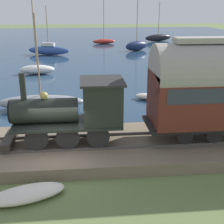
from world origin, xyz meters
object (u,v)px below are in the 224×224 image
object	(u,v)px
rowboat_off_pier	(154,97)
rowboat_mid_harbor	(202,114)
sailboat_red	(104,41)
sailboat_black	(158,38)
sailboat_navy	(137,46)
beached_dinghy	(27,194)
rowboat_far_out	(194,83)
sailboat_white	(37,69)
sailboat_gray	(41,102)
steam_locomotive	(77,108)
sailboat_blue	(49,50)

from	to	relation	value
rowboat_off_pier	rowboat_mid_harbor	bearing A→B (deg)	-128.79
sailboat_red	sailboat_black	bearing A→B (deg)	-79.96
sailboat_navy	rowboat_mid_harbor	bearing A→B (deg)	146.48
sailboat_navy	beached_dinghy	size ratio (longest dim) A/B	2.46
rowboat_far_out	beached_dinghy	distance (m)	19.62
sailboat_red	beached_dinghy	size ratio (longest dim) A/B	2.79
rowboat_mid_harbor	beached_dinghy	distance (m)	12.33
sailboat_white	sailboat_gray	bearing A→B (deg)	-169.91
sailboat_black	rowboat_off_pier	distance (m)	38.67
sailboat_red	beached_dinghy	world-z (taller)	sailboat_red
sailboat_navy	rowboat_far_out	xyz separation A→B (m)	(-21.67, -1.35, -0.46)
sailboat_white	beached_dinghy	bearing A→B (deg)	-172.15
sailboat_navy	steam_locomotive	bearing A→B (deg)	134.00
sailboat_navy	beached_dinghy	xyz separation A→B (m)	(-37.30, 10.49, -0.53)
rowboat_far_out	steam_locomotive	bearing A→B (deg)	117.88
sailboat_black	rowboat_off_pier	bearing A→B (deg)	143.26
sailboat_white	rowboat_off_pier	xyz separation A→B (m)	(-10.01, -9.80, -0.29)
rowboat_mid_harbor	rowboat_far_out	xyz separation A→B (m)	(7.83, -2.30, 0.08)
steam_locomotive	sailboat_black	xyz separation A→B (m)	(45.81, -14.84, -1.62)
sailboat_red	rowboat_far_out	xyz separation A→B (m)	(-30.65, -5.69, -0.20)
rowboat_far_out	sailboat_blue	bearing A→B (deg)	14.60
sailboat_black	rowboat_mid_harbor	xyz separation A→B (m)	(-41.52, 7.17, -0.47)
sailboat_gray	rowboat_off_pier	size ratio (longest dim) A/B	2.04
rowboat_far_out	sailboat_black	bearing A→B (deg)	-30.89
sailboat_white	rowboat_far_out	world-z (taller)	sailboat_white
sailboat_gray	sailboat_red	world-z (taller)	sailboat_red
sailboat_navy	rowboat_mid_harbor	distance (m)	29.52
steam_locomotive	rowboat_mid_harbor	size ratio (longest dim) A/B	2.02
rowboat_mid_harbor	sailboat_white	bearing A→B (deg)	87.54
sailboat_red	rowboat_mid_harbor	xyz separation A→B (m)	(-38.48, -3.39, -0.28)
sailboat_blue	sailboat_white	distance (m)	12.56
sailboat_red	rowboat_far_out	size ratio (longest dim) A/B	2.91
beached_dinghy	rowboat_mid_harbor	bearing A→B (deg)	-50.74
rowboat_far_out	sailboat_gray	bearing A→B (deg)	89.86
sailboat_navy	rowboat_off_pier	bearing A→B (deg)	141.45
sailboat_black	sailboat_blue	xyz separation A→B (m)	(-14.96, 19.12, 0.01)
sailboat_blue	rowboat_mid_harbor	distance (m)	29.13
sailboat_gray	sailboat_white	world-z (taller)	sailboat_white
sailboat_blue	sailboat_red	world-z (taller)	sailboat_red
sailboat_blue	rowboat_mid_harbor	size ratio (longest dim) A/B	2.40
sailboat_red	sailboat_white	bearing A→B (deg)	154.72
sailboat_blue	sailboat_navy	world-z (taller)	sailboat_navy
sailboat_blue	sailboat_white	xyz separation A→B (m)	(-12.56, -0.03, -0.15)
sailboat_black	beached_dinghy	world-z (taller)	sailboat_black
steam_locomotive	beached_dinghy	distance (m)	4.50
sailboat_gray	rowboat_far_out	bearing A→B (deg)	-66.38
rowboat_far_out	beached_dinghy	xyz separation A→B (m)	(-15.64, 11.84, -0.07)
sailboat_black	sailboat_gray	xyz separation A→B (m)	(-38.89, 17.40, -0.17)
sailboat_gray	rowboat_far_out	distance (m)	13.57
steam_locomotive	rowboat_far_out	size ratio (longest dim) A/B	1.91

